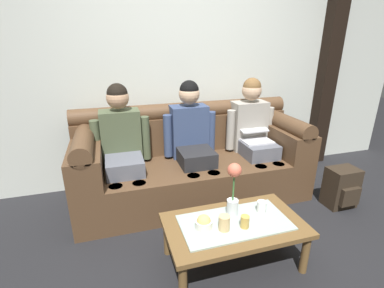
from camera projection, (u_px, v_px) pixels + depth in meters
name	position (u px, v px, depth m)	size (l,w,h in m)	color
ground_plane	(238.00, 271.00, 2.06)	(14.00, 14.00, 0.00)	black
back_wall_patterned	(178.00, 54.00, 3.08)	(6.00, 0.12, 2.90)	silver
timber_pillar	(330.00, 52.00, 3.50)	(0.20, 0.20, 2.90)	black
couch	(192.00, 163.00, 2.98)	(2.35, 0.88, 0.96)	#513823
person_left	(122.00, 144.00, 2.69)	(0.56, 0.67, 1.22)	#595B66
person_middle	(192.00, 137.00, 2.88)	(0.56, 0.67, 1.22)	#232326
person_right	(253.00, 131.00, 3.07)	(0.56, 0.67, 1.22)	#595B66
coffee_table	(234.00, 228.00, 2.04)	(1.00, 0.57, 0.36)	brown
flower_vase	(233.00, 188.00, 2.03)	(0.10, 0.10, 0.42)	silver
snack_bowl	(204.00, 223.00, 1.95)	(0.12, 0.12, 0.10)	silver
cup_near_left	(224.00, 223.00, 1.92)	(0.08, 0.08, 0.11)	#DBB77A
cup_near_right	(262.00, 206.00, 2.13)	(0.07, 0.07, 0.09)	white
cup_far_center	(245.00, 222.00, 1.95)	(0.06, 0.06, 0.09)	gold
backpack_right	(341.00, 188.00, 2.82)	(0.29, 0.26, 0.41)	#2D2319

